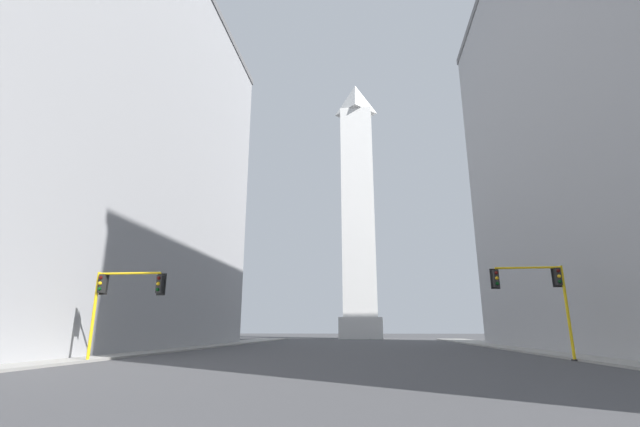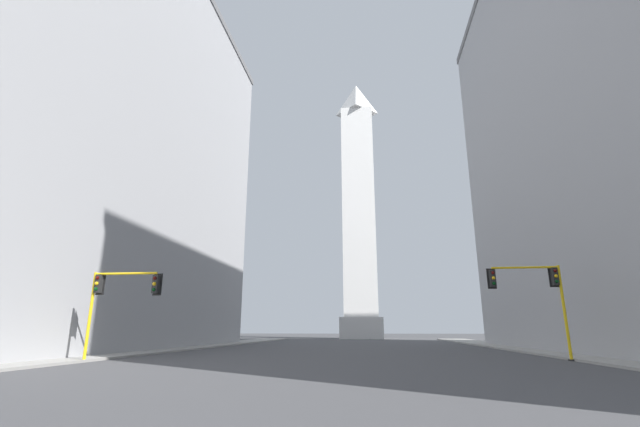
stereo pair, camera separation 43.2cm
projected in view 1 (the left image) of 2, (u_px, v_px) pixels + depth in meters
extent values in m
cube|color=gray|center=(128.00, 353.00, 33.05)|extent=(5.00, 108.56, 0.15)
cube|color=gray|center=(589.00, 356.00, 29.36)|extent=(5.00, 108.56, 0.15)
cube|color=#9E9EA0|center=(15.00, 119.00, 40.21)|extent=(28.00, 58.61, 41.94)
cube|color=silver|center=(361.00, 328.00, 87.24)|extent=(8.67, 8.67, 4.19)
cube|color=white|center=(358.00, 210.00, 93.84)|extent=(6.93, 6.93, 46.18)
pyramid|color=white|center=(356.00, 100.00, 100.89)|extent=(6.93, 6.93, 7.63)
cylinder|color=yellow|center=(568.00, 312.00, 26.75)|extent=(0.18, 0.18, 5.82)
cylinder|color=#262626|center=(575.00, 360.00, 26.00)|extent=(0.40, 0.40, 0.10)
cube|color=black|center=(558.00, 277.00, 27.37)|extent=(0.37, 0.37, 1.10)
cube|color=black|center=(556.00, 277.00, 27.54)|extent=(0.58, 0.08, 1.32)
sphere|color=#410907|center=(558.00, 271.00, 27.27)|extent=(0.22, 0.22, 0.22)
sphere|color=yellow|center=(559.00, 276.00, 27.18)|extent=(0.22, 0.22, 0.22)
sphere|color=#073410|center=(560.00, 282.00, 27.09)|extent=(0.22, 0.22, 0.22)
cylinder|color=yellow|center=(528.00, 268.00, 27.72)|extent=(4.12, 0.14, 0.14)
sphere|color=yellow|center=(561.00, 267.00, 27.49)|extent=(0.18, 0.18, 0.18)
cube|color=black|center=(496.00, 278.00, 27.77)|extent=(0.37, 0.37, 1.10)
cube|color=black|center=(495.00, 279.00, 27.94)|extent=(0.58, 0.08, 1.32)
sphere|color=#410907|center=(496.00, 273.00, 27.67)|extent=(0.22, 0.22, 0.22)
sphere|color=yellow|center=(497.00, 278.00, 27.58)|extent=(0.22, 0.22, 0.22)
sphere|color=#073410|center=(497.00, 283.00, 27.49)|extent=(0.22, 0.22, 0.22)
cylinder|color=yellow|center=(93.00, 316.00, 25.63)|extent=(0.18, 0.18, 5.26)
cylinder|color=#262626|center=(87.00, 361.00, 24.96)|extent=(0.40, 0.40, 0.10)
cube|color=black|center=(102.00, 284.00, 26.11)|extent=(0.37, 0.37, 1.10)
cube|color=black|center=(104.00, 284.00, 26.28)|extent=(0.58, 0.08, 1.32)
sphere|color=#410907|center=(101.00, 278.00, 26.02)|extent=(0.22, 0.22, 0.22)
sphere|color=yellow|center=(100.00, 283.00, 25.93)|extent=(0.22, 0.22, 0.22)
sphere|color=#073410|center=(99.00, 289.00, 25.84)|extent=(0.22, 0.22, 0.22)
cylinder|color=yellow|center=(130.00, 273.00, 26.08)|extent=(4.01, 0.14, 0.14)
sphere|color=yellow|center=(99.00, 274.00, 26.30)|extent=(0.18, 0.18, 0.18)
cube|color=black|center=(160.00, 284.00, 25.68)|extent=(0.37, 0.37, 1.10)
cube|color=black|center=(162.00, 284.00, 25.85)|extent=(0.58, 0.08, 1.32)
sphere|color=#410907|center=(159.00, 278.00, 25.59)|extent=(0.22, 0.22, 0.22)
sphere|color=yellow|center=(158.00, 284.00, 25.50)|extent=(0.22, 0.22, 0.22)
sphere|color=#073410|center=(158.00, 289.00, 25.41)|extent=(0.22, 0.22, 0.22)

